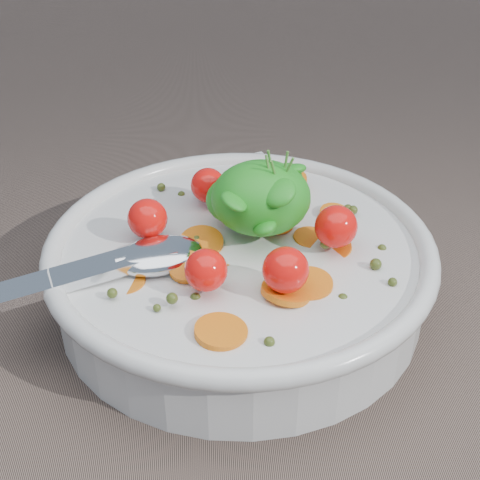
{
  "coord_description": "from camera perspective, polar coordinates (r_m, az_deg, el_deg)",
  "views": [
    {
      "loc": [
        0.01,
        -0.4,
        0.33
      ],
      "look_at": [
        0.03,
        0.01,
        0.06
      ],
      "focal_mm": 50.0,
      "sensor_mm": 36.0,
      "label": 1
    }
  ],
  "objects": [
    {
      "name": "ground",
      "position": [
        0.52,
        -3.09,
        -6.0
      ],
      "size": [
        6.0,
        6.0,
        0.0
      ],
      "primitive_type": "plane",
      "color": "#715D51",
      "rests_on": "ground"
    },
    {
      "name": "bowl",
      "position": [
        0.51,
        0.02,
        -2.19
      ],
      "size": [
        0.31,
        0.29,
        0.12
      ],
      "color": "silver",
      "rests_on": "ground"
    },
    {
      "name": "napkin",
      "position": [
        0.67,
        -1.03,
        3.93
      ],
      "size": [
        0.19,
        0.18,
        0.01
      ],
      "primitive_type": "cube",
      "rotation": [
        0.0,
        0.0,
        0.42
      ],
      "color": "white",
      "rests_on": "ground"
    }
  ]
}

